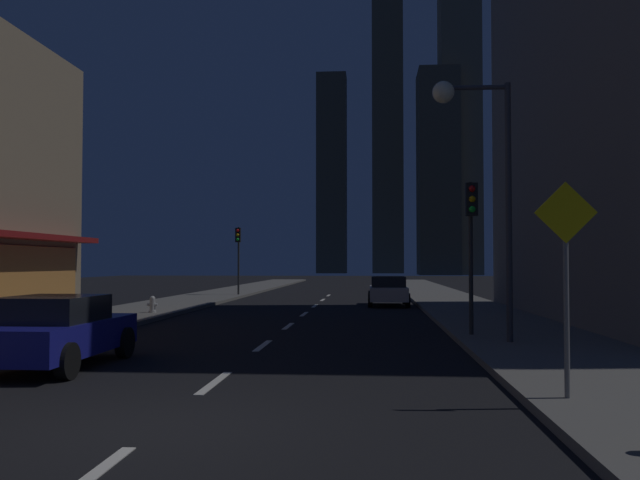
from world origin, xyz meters
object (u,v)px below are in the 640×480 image
at_px(car_parked_far, 388,291).
at_px(traffic_light_near_right, 471,224).
at_px(street_lamp_right, 475,146).
at_px(car_parked_near, 56,331).
at_px(traffic_light_far_left, 238,246).
at_px(pedestrian_crossing_sign, 566,270).
at_px(fire_hydrant_far_left, 152,305).

bearing_deg(car_parked_far, traffic_light_near_right, -82.50).
bearing_deg(street_lamp_right, traffic_light_near_right, 85.46).
distance_m(car_parked_near, traffic_light_far_left, 27.78).
bearing_deg(traffic_light_near_right, traffic_light_far_left, 116.33).
relative_size(car_parked_far, pedestrian_crossing_sign, 1.34).
relative_size(traffic_light_near_right, traffic_light_far_left, 1.00).
height_order(traffic_light_near_right, pedestrian_crossing_sign, traffic_light_near_right).
bearing_deg(traffic_light_far_left, car_parked_near, -86.06).
bearing_deg(fire_hydrant_far_left, traffic_light_far_left, 88.46).
bearing_deg(traffic_light_near_right, street_lamp_right, -94.54).
distance_m(car_parked_near, car_parked_far, 21.08).
bearing_deg(fire_hydrant_far_left, car_parked_far, 36.83).
xyz_separation_m(traffic_light_near_right, pedestrian_crossing_sign, (0.10, -8.41, -1.18)).
xyz_separation_m(traffic_light_near_right, traffic_light_far_left, (-11.00, 22.23, 0.00)).
bearing_deg(car_parked_near, traffic_light_far_left, 93.94).
bearing_deg(traffic_light_far_left, pedestrian_crossing_sign, -70.08).
height_order(car_parked_near, traffic_light_near_right, traffic_light_near_right).
height_order(fire_hydrant_far_left, street_lamp_right, street_lamp_right).
distance_m(fire_hydrant_far_left, pedestrian_crossing_sign, 19.55).
bearing_deg(car_parked_near, fire_hydrant_far_left, 100.27).
distance_m(traffic_light_near_right, pedestrian_crossing_sign, 8.49).
bearing_deg(traffic_light_far_left, fire_hydrant_far_left, -91.54).
relative_size(car_parked_far, street_lamp_right, 0.64).
bearing_deg(traffic_light_far_left, traffic_light_near_right, -63.67).
xyz_separation_m(traffic_light_near_right, street_lamp_right, (-0.12, -1.51, 1.87)).
relative_size(traffic_light_far_left, street_lamp_right, 0.64).
xyz_separation_m(fire_hydrant_far_left, traffic_light_far_left, (0.40, 14.91, 2.74)).
height_order(traffic_light_near_right, street_lamp_right, street_lamp_right).
xyz_separation_m(traffic_light_far_left, pedestrian_crossing_sign, (11.10, -30.63, -1.18)).
xyz_separation_m(car_parked_far, traffic_light_near_right, (1.90, -14.44, 2.45)).
relative_size(car_parked_near, traffic_light_near_right, 1.01).
bearing_deg(car_parked_far, street_lamp_right, -83.63).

